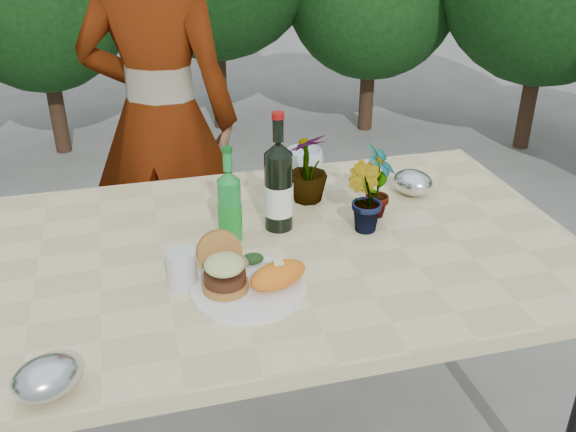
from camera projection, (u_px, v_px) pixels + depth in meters
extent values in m
cube|color=beige|center=(281.00, 251.00, 1.73)|extent=(1.60, 1.00, 0.04)
cylinder|color=black|center=(38.00, 314.00, 2.11)|extent=(0.05, 0.05, 0.71)
cylinder|color=black|center=(439.00, 256.00, 2.43)|extent=(0.05, 0.05, 0.71)
cylinder|color=#382316|center=(59.00, 121.00, 4.19)|extent=(0.10, 0.10, 0.42)
cylinder|color=#382316|center=(220.00, 93.00, 4.59)|extent=(0.10, 0.10, 0.50)
cylinder|color=#382316|center=(366.00, 103.00, 4.58)|extent=(0.10, 0.10, 0.38)
cylinder|color=#382316|center=(526.00, 116.00, 4.26)|extent=(0.10, 0.10, 0.44)
cylinder|color=white|center=(249.00, 288.00, 1.53)|extent=(0.28, 0.28, 0.01)
cylinder|color=#B7722D|center=(225.00, 285.00, 1.51)|extent=(0.11, 0.11, 0.02)
cylinder|color=#472314|center=(225.00, 277.00, 1.50)|extent=(0.10, 0.10, 0.02)
ellipsoid|color=beige|center=(224.00, 265.00, 1.48)|extent=(0.10, 0.10, 0.04)
cylinder|color=#B7722D|center=(219.00, 252.00, 1.55)|extent=(0.11, 0.06, 0.11)
ellipsoid|color=orange|center=(278.00, 275.00, 1.51)|extent=(0.17, 0.12, 0.06)
ellipsoid|color=olive|center=(241.00, 262.00, 1.60)|extent=(0.04, 0.04, 0.02)
ellipsoid|color=#193814|center=(253.00, 259.00, 1.61)|extent=(0.06, 0.04, 0.03)
cylinder|color=black|center=(279.00, 192.00, 1.76)|extent=(0.08, 0.08, 0.22)
cylinder|color=white|center=(279.00, 199.00, 1.77)|extent=(0.08, 0.08, 0.09)
cone|color=black|center=(278.00, 148.00, 1.70)|extent=(0.08, 0.08, 0.04)
cylinder|color=black|center=(278.00, 130.00, 1.68)|extent=(0.03, 0.03, 0.06)
cylinder|color=maroon|center=(278.00, 115.00, 1.66)|extent=(0.03, 0.03, 0.02)
cylinder|color=#198A32|center=(230.00, 210.00, 1.72)|extent=(0.06, 0.06, 0.17)
cylinder|color=#198C26|center=(230.00, 216.00, 1.72)|extent=(0.06, 0.06, 0.07)
cone|color=#198A32|center=(228.00, 176.00, 1.67)|extent=(0.06, 0.06, 0.03)
cylinder|color=#198A32|center=(227.00, 161.00, 1.65)|extent=(0.02, 0.02, 0.05)
cylinder|color=#0C5919|center=(227.00, 150.00, 1.63)|extent=(0.03, 0.03, 0.01)
cylinder|color=silver|center=(182.00, 269.00, 1.53)|extent=(0.07, 0.07, 0.09)
imported|color=#296020|center=(378.00, 181.00, 1.82)|extent=(0.14, 0.14, 0.22)
imported|color=#25531C|center=(364.00, 198.00, 1.76)|extent=(0.13, 0.13, 0.19)
imported|color=#1F571E|center=(308.00, 168.00, 1.92)|extent=(0.16, 0.16, 0.21)
imported|color=silver|center=(304.00, 164.00, 2.08)|extent=(0.16, 0.16, 0.10)
ellipsoid|color=#BABDC2|center=(47.00, 378.00, 1.21)|extent=(0.16, 0.15, 0.08)
ellipsoid|color=silver|center=(413.00, 183.00, 1.98)|extent=(0.16, 0.17, 0.08)
imported|color=#8B6345|center=(161.00, 120.00, 2.42)|extent=(0.69, 0.57, 1.63)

